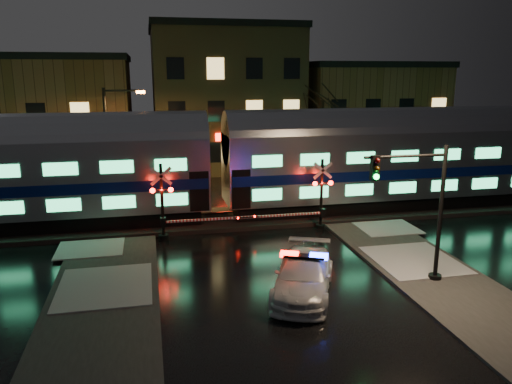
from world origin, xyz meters
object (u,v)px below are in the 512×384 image
traffic_light (421,213)px  streetlight (111,140)px  police_car (304,275)px  crossing_signal_right (315,202)px  crossing_signal_left (170,210)px

traffic_light → streetlight: streetlight is taller
police_car → crossing_signal_right: (2.90, 7.26, 0.82)m
crossing_signal_left → traffic_light: 11.81m
police_car → crossing_signal_right: bearing=91.5°
traffic_light → crossing_signal_left: bearing=131.3°
crossing_signal_left → crossing_signal_right: bearing=-0.0°
crossing_signal_right → crossing_signal_left: size_ratio=0.98×
crossing_signal_right → streetlight: (-10.48, 6.70, 2.63)m
crossing_signal_right → crossing_signal_left: bearing=180.0°
crossing_signal_left → traffic_light: bearing=-38.4°
crossing_signal_left → traffic_light: size_ratio=0.99×
crossing_signal_right → crossing_signal_left: (-7.46, 0.00, 0.03)m
police_car → crossing_signal_right: crossing_signal_right is taller
crossing_signal_right → traffic_light: 7.61m
police_car → crossing_signal_left: size_ratio=1.00×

